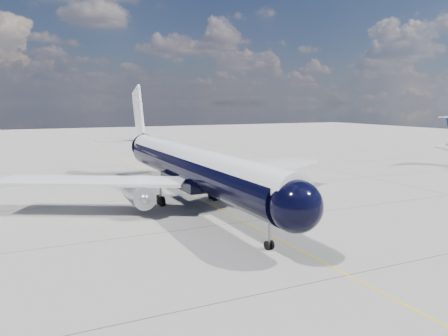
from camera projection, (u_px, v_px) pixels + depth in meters
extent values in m
plane|color=#99958E|center=(177.00, 187.00, 61.01)|extent=(320.00, 320.00, 0.00)
cube|color=yellow|center=(190.00, 194.00, 56.55)|extent=(0.16, 160.00, 0.01)
cylinder|color=black|center=(192.00, 168.00, 49.60)|extent=(4.06, 39.18, 3.92)
sphere|color=black|center=(296.00, 206.00, 31.16)|extent=(3.93, 3.93, 3.92)
cone|color=black|center=(138.00, 145.00, 71.17)|extent=(3.94, 7.23, 3.92)
cylinder|color=white|center=(192.00, 160.00, 49.46)|extent=(3.20, 41.24, 3.05)
cube|color=black|center=(298.00, 199.00, 30.90)|extent=(2.48, 1.25, 0.57)
cube|color=white|center=(92.00, 181.00, 46.55)|extent=(19.87, 13.89, 0.33)
cube|color=white|center=(267.00, 168.00, 55.69)|extent=(19.91, 13.79, 0.33)
cube|color=black|center=(192.00, 181.00, 49.81)|extent=(4.37, 10.32, 1.03)
cylinder|color=#AFAFB6|center=(139.00, 195.00, 45.24)|extent=(2.33, 4.75, 2.31)
cylinder|color=#AFAFB6|center=(252.00, 185.00, 50.90)|extent=(2.33, 4.75, 2.31)
sphere|color=gray|center=(145.00, 199.00, 43.30)|extent=(1.14, 1.14, 1.13)
sphere|color=gray|center=(262.00, 188.00, 48.96)|extent=(1.14, 1.14, 1.13)
cube|color=white|center=(138.00, 187.00, 45.31)|extent=(0.24, 3.30, 1.13)
cube|color=white|center=(251.00, 178.00, 50.97)|extent=(0.24, 3.30, 1.13)
cube|color=white|center=(138.00, 112.00, 69.94)|extent=(0.35, 6.54, 8.79)
cube|color=white|center=(138.00, 140.00, 71.05)|extent=(13.41, 3.35, 0.23)
cylinder|color=gray|center=(269.00, 234.00, 34.84)|extent=(0.19, 0.19, 2.16)
cylinder|color=black|center=(267.00, 245.00, 34.89)|extent=(0.19, 0.72, 0.72)
cylinder|color=black|center=(271.00, 245.00, 35.06)|extent=(0.19, 0.72, 0.72)
cylinder|color=gray|center=(161.00, 193.00, 50.02)|extent=(0.27, 0.27, 1.96)
cylinder|color=gray|center=(213.00, 189.00, 52.81)|extent=(0.27, 0.27, 1.96)
cylinder|color=black|center=(162.00, 201.00, 49.64)|extent=(0.47, 1.14, 1.13)
cylinder|color=black|center=(159.00, 199.00, 50.65)|extent=(0.47, 1.14, 1.13)
cylinder|color=black|center=(215.00, 196.00, 52.42)|extent=(0.47, 1.14, 1.13)
cylinder|color=black|center=(211.00, 194.00, 53.44)|extent=(0.47, 1.14, 1.13)
cone|color=white|center=(447.00, 147.00, 83.48)|extent=(3.41, 5.13, 2.55)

